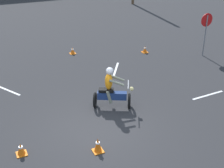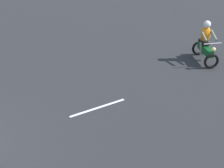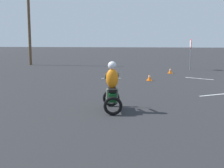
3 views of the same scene
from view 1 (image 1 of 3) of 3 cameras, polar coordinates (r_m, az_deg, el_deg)
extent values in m
plane|color=#28282B|center=(10.67, -2.46, -8.49)|extent=(120.00, 120.00, 0.00)
torus|color=black|center=(11.79, 3.16, -3.13)|extent=(0.37, 0.58, 0.60)
torus|color=black|center=(11.86, -3.14, -2.96)|extent=(0.37, 0.58, 0.60)
cube|color=navy|center=(11.70, 0.00, -2.11)|extent=(1.09, 0.72, 0.28)
cube|color=black|center=(11.61, -1.08, -1.13)|extent=(0.62, 0.49, 0.10)
cylinder|color=silver|center=(11.47, 2.99, -0.07)|extent=(0.35, 0.64, 0.04)
sphere|color=#F2E08C|center=(11.55, 3.62, -0.89)|extent=(0.22, 0.22, 0.16)
ellipsoid|color=orange|center=(11.45, -0.60, 0.46)|extent=(0.43, 0.48, 0.64)
cylinder|color=slate|center=(11.23, 0.86, 0.22)|extent=(0.53, 0.33, 0.27)
cylinder|color=slate|center=(11.59, 0.94, 1.08)|extent=(0.53, 0.33, 0.27)
cylinder|color=slate|center=(11.58, -0.53, -2.42)|extent=(0.27, 0.22, 0.51)
cylinder|color=slate|center=(11.83, -0.45, -1.78)|extent=(0.27, 0.22, 0.51)
sphere|color=silver|center=(11.27, -0.41, 2.39)|extent=(0.38, 0.38, 0.28)
cylinder|color=slate|center=(17.35, 16.64, 8.42)|extent=(0.07, 0.07, 2.20)
cylinder|color=red|center=(17.14, 16.96, 11.14)|extent=(0.70, 0.03, 0.70)
cylinder|color=white|center=(17.15, 16.93, 11.16)|extent=(0.60, 0.01, 0.60)
cube|color=orange|center=(17.52, 6.02, 5.80)|extent=(0.32, 0.32, 0.03)
cone|color=orange|center=(17.45, 6.04, 6.38)|extent=(0.24, 0.24, 0.35)
cylinder|color=white|center=(17.44, 6.05, 6.55)|extent=(0.13, 0.13, 0.05)
cube|color=orange|center=(9.76, -2.58, -12.13)|extent=(0.32, 0.32, 0.03)
cone|color=orange|center=(9.62, -2.61, -11.02)|extent=(0.24, 0.24, 0.44)
cylinder|color=white|center=(9.58, -2.62, -10.71)|extent=(0.13, 0.13, 0.05)
cube|color=orange|center=(17.38, -7.20, 5.56)|extent=(0.32, 0.32, 0.03)
cone|color=orange|center=(17.32, -7.23, 6.13)|extent=(0.24, 0.24, 0.34)
cylinder|color=white|center=(17.30, -7.24, 6.29)|extent=(0.13, 0.13, 0.05)
cube|color=orange|center=(10.02, -16.19, -12.17)|extent=(0.32, 0.32, 0.03)
cone|color=orange|center=(9.91, -16.34, -11.28)|extent=(0.24, 0.24, 0.36)
cylinder|color=white|center=(9.87, -16.37, -11.03)|extent=(0.13, 0.13, 0.05)
cube|color=silver|center=(13.42, 17.13, -1.95)|extent=(1.60, 0.19, 0.01)
cube|color=silver|center=(15.21, 0.70, 2.68)|extent=(1.03, 1.55, 0.01)
cube|color=silver|center=(14.11, -19.10, -0.82)|extent=(1.11, 1.81, 0.01)
camera|label=2|loc=(18.04, 23.75, 27.87)|focal=70.00mm
camera|label=3|loc=(20.83, -61.58, 2.28)|focal=50.00mm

